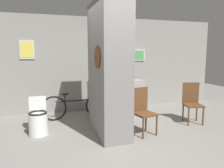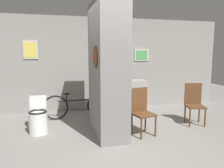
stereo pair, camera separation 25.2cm
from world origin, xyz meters
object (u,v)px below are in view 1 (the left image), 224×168
(chair_near_pillar, at_px, (143,109))
(bicycle, at_px, (76,106))
(toilet, at_px, (38,119))
(bottle_tall, at_px, (110,77))
(chair_by_doorway, at_px, (192,101))

(chair_near_pillar, bearing_deg, bicycle, 116.55)
(toilet, distance_m, bicycle, 1.19)
(chair_near_pillar, xyz_separation_m, bottle_tall, (-0.25, 1.42, 0.50))
(toilet, height_order, chair_near_pillar, chair_near_pillar)
(bicycle, bearing_deg, chair_by_doorway, -23.44)
(chair_near_pillar, distance_m, bottle_tall, 1.52)
(toilet, distance_m, bottle_tall, 2.06)
(toilet, xyz_separation_m, chair_by_doorway, (3.43, -0.31, 0.19))
(chair_near_pillar, relative_size, chair_by_doorway, 1.00)
(chair_by_doorway, bearing_deg, bicycle, 171.66)
(chair_near_pillar, bearing_deg, chair_by_doorway, -0.41)
(toilet, height_order, chair_by_doorway, chair_by_doorway)
(chair_near_pillar, bearing_deg, bottle_tall, 87.72)
(toilet, distance_m, chair_near_pillar, 2.11)
(toilet, relative_size, bicycle, 0.43)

